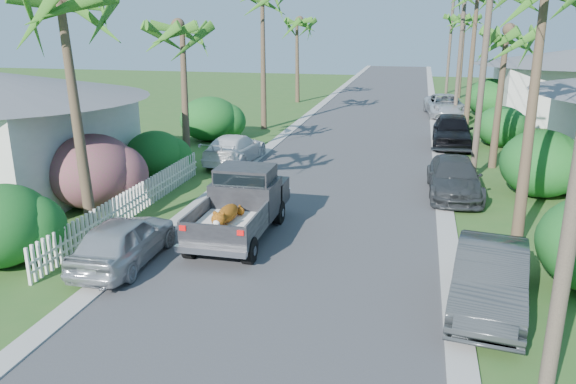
% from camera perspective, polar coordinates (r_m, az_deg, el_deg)
% --- Properties ---
extents(ground, '(120.00, 120.00, 0.00)m').
position_cam_1_polar(ground, '(13.05, -2.69, -12.06)').
color(ground, '#2F5B22').
rests_on(ground, ground).
extents(road, '(8.00, 100.00, 0.02)m').
position_cam_1_polar(road, '(36.66, 7.96, 6.84)').
color(road, '#38383A').
rests_on(road, ground).
extents(curb_left, '(0.60, 100.00, 0.06)m').
position_cam_1_polar(curb_left, '(37.27, 1.32, 7.19)').
color(curb_left, '#A5A39E').
rests_on(curb_left, ground).
extents(curb_right, '(0.60, 100.00, 0.06)m').
position_cam_1_polar(curb_right, '(36.53, 14.73, 6.45)').
color(curb_right, '#A5A39E').
rests_on(curb_right, ground).
extents(pickup_truck, '(1.98, 5.12, 2.06)m').
position_cam_1_polar(pickup_truck, '(17.31, -4.57, -1.00)').
color(pickup_truck, black).
rests_on(pickup_truck, ground).
extents(parked_car_rn, '(2.13, 4.60, 1.46)m').
position_cam_1_polar(parked_car_rn, '(13.65, 19.80, -8.31)').
color(parked_car_rn, '#343839').
rests_on(parked_car_rn, ground).
extents(parked_car_rm, '(2.04, 4.74, 1.36)m').
position_cam_1_polar(parked_car_rm, '(22.06, 16.53, 1.40)').
color(parked_car_rm, '#303336').
rests_on(parked_car_rm, ground).
extents(parked_car_rf, '(2.06, 4.97, 1.69)m').
position_cam_1_polar(parked_car_rf, '(30.82, 16.35, 6.00)').
color(parked_car_rf, black).
rests_on(parked_car_rf, ground).
extents(parked_car_rd, '(3.05, 5.60, 1.49)m').
position_cam_1_polar(parked_car_rd, '(40.77, 15.68, 8.44)').
color(parked_car_rd, silver).
rests_on(parked_car_rd, ground).
extents(parked_car_ln, '(1.70, 4.01, 1.35)m').
position_cam_1_polar(parked_car_ln, '(15.76, -16.34, -4.78)').
color(parked_car_ln, '#B4B7BC').
rests_on(parked_car_ln, ground).
extents(parked_car_lf, '(2.08, 4.65, 1.32)m').
position_cam_1_polar(parked_car_lf, '(26.21, -5.43, 4.38)').
color(parked_car_lf, white).
rests_on(parked_car_lf, ground).
extents(palm_l_b, '(4.40, 4.40, 7.40)m').
position_cam_1_polar(palm_l_b, '(25.04, -10.83, 16.24)').
color(palm_l_b, brown).
rests_on(palm_l_b, ground).
extents(palm_l_d, '(4.40, 4.40, 7.70)m').
position_cam_1_polar(palm_l_d, '(46.00, 0.96, 17.06)').
color(palm_l_d, brown).
rests_on(palm_l_d, ground).
extents(palm_r_b, '(4.40, 4.40, 7.20)m').
position_cam_1_polar(palm_r_b, '(26.20, 21.35, 15.01)').
color(palm_r_b, brown).
rests_on(palm_r_b, ground).
extents(palm_r_d, '(4.40, 4.40, 8.00)m').
position_cam_1_polar(palm_r_d, '(51.08, 17.55, 16.64)').
color(palm_r_d, brown).
rests_on(palm_r_d, ground).
extents(shrub_l_a, '(2.60, 2.86, 2.20)m').
position_cam_1_polar(shrub_l_a, '(16.85, -27.15, -3.05)').
color(shrub_l_a, '#164E1D').
rests_on(shrub_l_a, ground).
extents(shrub_l_b, '(3.00, 3.30, 2.60)m').
position_cam_1_polar(shrub_l_b, '(20.81, -19.21, 2.01)').
color(shrub_l_b, '#B01968').
rests_on(shrub_l_b, ground).
extents(shrub_l_c, '(2.40, 2.64, 2.00)m').
position_cam_1_polar(shrub_l_c, '(24.07, -13.36, 3.69)').
color(shrub_l_c, '#164E1D').
rests_on(shrub_l_c, ground).
extents(shrub_l_d, '(3.20, 3.52, 2.40)m').
position_cam_1_polar(shrub_l_d, '(31.46, -7.98, 7.39)').
color(shrub_l_d, '#164E1D').
rests_on(shrub_l_d, ground).
extents(shrub_r_b, '(3.00, 3.30, 2.50)m').
position_cam_1_polar(shrub_r_b, '(23.02, 24.35, 2.68)').
color(shrub_r_b, '#164E1D').
rests_on(shrub_r_b, ground).
extents(shrub_r_c, '(2.60, 2.86, 2.10)m').
position_cam_1_polar(shrub_r_c, '(31.72, 20.85, 6.25)').
color(shrub_r_c, '#164E1D').
rests_on(shrub_r_c, ground).
extents(shrub_r_d, '(3.20, 3.52, 2.60)m').
position_cam_1_polar(shrub_r_d, '(41.56, 19.88, 8.99)').
color(shrub_r_d, '#164E1D').
rests_on(shrub_r_d, ground).
extents(picket_fence, '(0.10, 11.00, 1.00)m').
position_cam_1_polar(picket_fence, '(19.72, -15.30, -0.86)').
color(picket_fence, white).
rests_on(picket_fence, ground).
extents(house_right_far, '(9.00, 8.00, 4.60)m').
position_cam_1_polar(house_right_far, '(42.35, 26.80, 9.45)').
color(house_right_far, silver).
rests_on(house_right_far, ground).
extents(utility_pole_b, '(1.60, 0.26, 9.00)m').
position_cam_1_polar(utility_pole_b, '(24.16, 19.24, 11.92)').
color(utility_pole_b, brown).
rests_on(utility_pole_b, ground).
extents(utility_pole_c, '(1.60, 0.26, 9.00)m').
position_cam_1_polar(utility_pole_c, '(39.09, 17.11, 13.67)').
color(utility_pole_c, brown).
rests_on(utility_pole_c, ground).
extents(utility_pole_d, '(1.60, 0.26, 9.00)m').
position_cam_1_polar(utility_pole_d, '(54.05, 16.15, 14.45)').
color(utility_pole_d, brown).
rests_on(utility_pole_d, ground).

